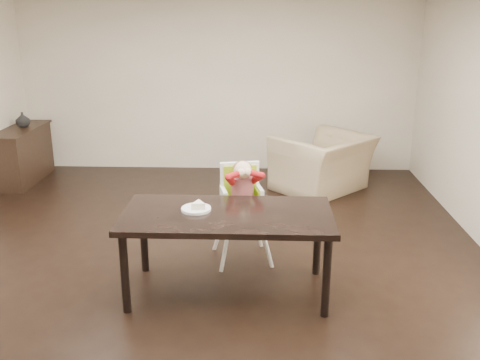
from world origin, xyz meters
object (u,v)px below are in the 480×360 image
object	(u,v)px
high_chair	(242,190)
sideboard	(23,155)
armchair	(323,154)
dining_table	(227,221)

from	to	relation	value
high_chair	sideboard	bearing A→B (deg)	131.24
armchair	sideboard	size ratio (longest dim) A/B	0.94
dining_table	armchair	world-z (taller)	armchair
armchair	sideboard	xyz separation A→B (m)	(-4.29, 0.23, -0.12)
dining_table	sideboard	distance (m)	4.43
high_chair	armchair	xyz separation A→B (m)	(1.04, 2.18, -0.20)
high_chair	armchair	bearing A→B (deg)	52.24
armchair	sideboard	world-z (taller)	armchair
dining_table	high_chair	size ratio (longest dim) A/B	1.76
armchair	dining_table	bearing A→B (deg)	23.92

